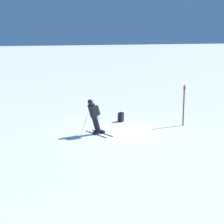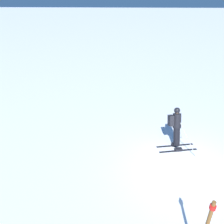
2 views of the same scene
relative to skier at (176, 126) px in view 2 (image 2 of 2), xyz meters
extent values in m
plane|color=white|center=(-1.57, -0.09, -0.93)|extent=(300.00, 300.00, 0.00)
cube|color=black|center=(-0.44, -0.13, -0.93)|extent=(0.43, 1.60, 0.01)
cube|color=black|center=(-0.09, -0.05, -0.93)|extent=(0.43, 1.60, 0.01)
cube|color=black|center=(-0.44, -0.13, -0.86)|extent=(0.20, 0.30, 0.12)
cube|color=black|center=(-0.09, -0.05, -0.86)|extent=(0.20, 0.30, 0.12)
cylinder|color=black|center=(-0.12, -0.06, -0.44)|extent=(0.51, 0.35, 0.80)
cylinder|color=black|center=(0.07, -0.01, 0.21)|extent=(0.56, 0.44, 0.67)
sphere|color=tan|center=(0.18, 0.01, 0.59)|extent=(0.31, 0.27, 0.27)
sphere|color=black|center=(0.19, 0.01, 0.62)|extent=(0.35, 0.31, 0.31)
cube|color=black|center=(0.02, 0.24, 0.23)|extent=(0.42, 0.26, 0.50)
cylinder|color=#B7B7BC|center=(-0.45, -0.44, -0.35)|extent=(0.66, 0.68, 1.19)
cylinder|color=#B7B7BC|center=(0.37, -0.26, -0.41)|extent=(0.22, 0.50, 1.06)
cylinder|color=red|center=(-4.77, 0.27, 0.99)|extent=(0.13, 0.13, 0.10)
camera|label=1|loc=(6.47, 15.36, 3.56)|focal=60.00mm
camera|label=2|loc=(-7.89, 2.05, 4.70)|focal=35.00mm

